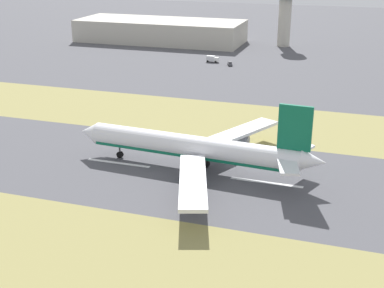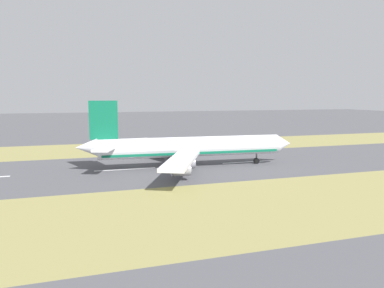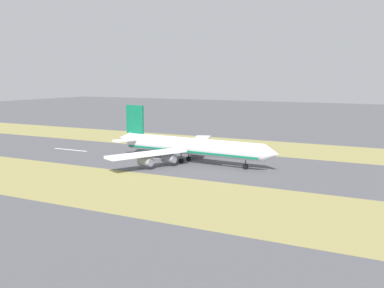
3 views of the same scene
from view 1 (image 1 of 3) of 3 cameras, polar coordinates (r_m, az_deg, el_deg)
ground_plane at (r=137.33m, az=-0.19°, el=-3.05°), size 800.00×800.00×0.00m
grass_median_west at (r=100.73m, az=-8.44°, el=-12.90°), size 40.00×600.00×0.01m
grass_median_east at (r=177.82m, az=4.35°, el=2.53°), size 40.00×600.00×0.01m
centreline_dash_mid at (r=133.02m, az=7.94°, el=-4.09°), size 1.20×18.00×0.01m
centreline_dash_far at (r=144.43m, az=-7.84°, el=-2.02°), size 1.20×18.00×0.01m
airplane_main_jet at (r=136.39m, az=0.74°, el=-0.49°), size 64.00×67.22×20.20m
terminal_building at (r=322.23m, az=-3.40°, el=11.96°), size 36.00×97.22×12.63m
control_tower at (r=309.63m, az=9.93°, el=14.01°), size 12.00×12.00×33.51m
service_truck at (r=265.75m, az=2.17°, el=9.07°), size 2.94×6.15×3.10m
apron_car at (r=258.74m, az=4.07°, el=8.56°), size 4.75×3.30×2.03m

